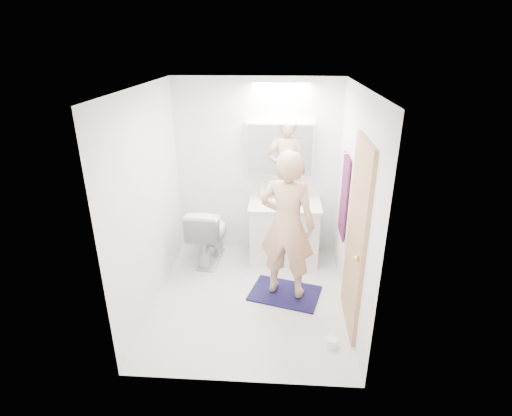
# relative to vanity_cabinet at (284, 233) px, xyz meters

# --- Properties ---
(floor) EXTENTS (2.50, 2.50, 0.00)m
(floor) POSITION_rel_vanity_cabinet_xyz_m (-0.39, -0.96, -0.39)
(floor) COLOR silver
(floor) RESTS_ON ground
(ceiling) EXTENTS (2.50, 2.50, 0.00)m
(ceiling) POSITION_rel_vanity_cabinet_xyz_m (-0.39, -0.96, 2.01)
(ceiling) COLOR white
(ceiling) RESTS_ON floor
(wall_back) EXTENTS (2.50, 0.00, 2.50)m
(wall_back) POSITION_rel_vanity_cabinet_xyz_m (-0.39, 0.29, 0.81)
(wall_back) COLOR white
(wall_back) RESTS_ON floor
(wall_front) EXTENTS (2.50, 0.00, 2.50)m
(wall_front) POSITION_rel_vanity_cabinet_xyz_m (-0.39, -2.21, 0.81)
(wall_front) COLOR white
(wall_front) RESTS_ON floor
(wall_left) EXTENTS (0.00, 2.50, 2.50)m
(wall_left) POSITION_rel_vanity_cabinet_xyz_m (-1.49, -0.96, 0.81)
(wall_left) COLOR white
(wall_left) RESTS_ON floor
(wall_right) EXTENTS (0.00, 2.50, 2.50)m
(wall_right) POSITION_rel_vanity_cabinet_xyz_m (0.71, -0.96, 0.81)
(wall_right) COLOR white
(wall_right) RESTS_ON floor
(vanity_cabinet) EXTENTS (0.90, 0.55, 0.78)m
(vanity_cabinet) POSITION_rel_vanity_cabinet_xyz_m (0.00, 0.00, 0.00)
(vanity_cabinet) COLOR white
(vanity_cabinet) RESTS_ON floor
(countertop) EXTENTS (0.95, 0.58, 0.04)m
(countertop) POSITION_rel_vanity_cabinet_xyz_m (0.00, -0.00, 0.41)
(countertop) COLOR white
(countertop) RESTS_ON vanity_cabinet
(sink_basin) EXTENTS (0.36, 0.36, 0.03)m
(sink_basin) POSITION_rel_vanity_cabinet_xyz_m (0.00, 0.03, 0.45)
(sink_basin) COLOR white
(sink_basin) RESTS_ON countertop
(faucet) EXTENTS (0.02, 0.02, 0.16)m
(faucet) POSITION_rel_vanity_cabinet_xyz_m (0.00, 0.22, 0.51)
(faucet) COLOR #B4B4B8
(faucet) RESTS_ON countertop
(medicine_cabinet) EXTENTS (0.88, 0.14, 0.70)m
(medicine_cabinet) POSITION_rel_vanity_cabinet_xyz_m (-0.09, 0.21, 1.11)
(medicine_cabinet) COLOR white
(medicine_cabinet) RESTS_ON wall_back
(mirror_panel) EXTENTS (0.84, 0.01, 0.66)m
(mirror_panel) POSITION_rel_vanity_cabinet_xyz_m (-0.09, 0.13, 1.11)
(mirror_panel) COLOR silver
(mirror_panel) RESTS_ON medicine_cabinet
(toilet) EXTENTS (0.53, 0.83, 0.81)m
(toilet) POSITION_rel_vanity_cabinet_xyz_m (-1.01, -0.11, 0.01)
(toilet) COLOR silver
(toilet) RESTS_ON floor
(bath_rug) EXTENTS (0.92, 0.74, 0.02)m
(bath_rug) POSITION_rel_vanity_cabinet_xyz_m (0.02, -0.87, -0.38)
(bath_rug) COLOR #141239
(bath_rug) RESTS_ON floor
(person) EXTENTS (0.72, 0.57, 1.73)m
(person) POSITION_rel_vanity_cabinet_xyz_m (0.02, -0.87, 0.52)
(person) COLOR tan
(person) RESTS_ON bath_rug
(door) EXTENTS (0.04, 0.80, 2.00)m
(door) POSITION_rel_vanity_cabinet_xyz_m (0.69, -1.31, 0.61)
(door) COLOR tan
(door) RESTS_ON wall_right
(door_knob) EXTENTS (0.06, 0.06, 0.06)m
(door_knob) POSITION_rel_vanity_cabinet_xyz_m (0.65, -1.61, 0.56)
(door_knob) COLOR gold
(door_knob) RESTS_ON door
(towel) EXTENTS (0.02, 0.42, 1.00)m
(towel) POSITION_rel_vanity_cabinet_xyz_m (0.69, -0.41, 0.71)
(towel) COLOR #111636
(towel) RESTS_ON wall_right
(towel_hook) EXTENTS (0.07, 0.02, 0.02)m
(towel_hook) POSITION_rel_vanity_cabinet_xyz_m (0.68, -0.41, 1.23)
(towel_hook) COLOR silver
(towel_hook) RESTS_ON wall_right
(soap_bottle_a) EXTENTS (0.12, 0.12, 0.22)m
(soap_bottle_a) POSITION_rel_vanity_cabinet_xyz_m (-0.31, 0.15, 0.54)
(soap_bottle_a) COLOR #CCC384
(soap_bottle_a) RESTS_ON countertop
(soap_bottle_b) EXTENTS (0.09, 0.09, 0.16)m
(soap_bottle_b) POSITION_rel_vanity_cabinet_xyz_m (-0.14, 0.18, 0.51)
(soap_bottle_b) COLOR #538DB3
(soap_bottle_b) RESTS_ON countertop
(toothbrush_cup) EXTENTS (0.10, 0.10, 0.09)m
(toothbrush_cup) POSITION_rel_vanity_cabinet_xyz_m (0.23, 0.16, 0.48)
(toothbrush_cup) COLOR #4065C2
(toothbrush_cup) RESTS_ON countertop
(toilet_paper_roll) EXTENTS (0.11, 0.11, 0.10)m
(toilet_paper_roll) POSITION_rel_vanity_cabinet_xyz_m (0.48, -1.73, -0.34)
(toilet_paper_roll) COLOR white
(toilet_paper_roll) RESTS_ON floor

